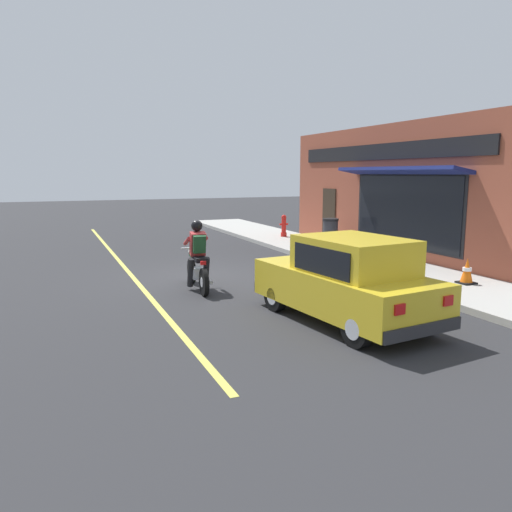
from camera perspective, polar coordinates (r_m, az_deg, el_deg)
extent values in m
plane|color=#2B2B2D|center=(13.05, -5.54, -2.43)|extent=(80.00, 80.00, 0.00)
cube|color=#ADAAA3|center=(17.68, 6.76, 0.91)|extent=(2.60, 22.00, 0.14)
cube|color=#D1C64C|center=(15.57, -15.19, -0.77)|extent=(0.12, 19.80, 0.01)
cube|color=brown|center=(16.88, 14.48, 7.20)|extent=(0.50, 10.89, 4.20)
cube|color=black|center=(15.68, 16.61, 4.94)|extent=(0.04, 4.57, 2.10)
cube|color=black|center=(15.69, 16.65, 4.94)|extent=(0.02, 4.79, 2.20)
cube|color=#2D2319|center=(19.28, 8.33, 4.51)|extent=(0.04, 0.90, 2.10)
cube|color=navy|center=(15.43, 15.86, 9.37)|extent=(0.81, 5.23, 0.24)
cube|color=black|center=(16.72, 13.88, 11.49)|extent=(0.06, 9.25, 0.50)
cylinder|color=black|center=(12.36, -7.38, -1.66)|extent=(0.15, 0.63, 0.62)
cylinder|color=silver|center=(12.36, -7.38, -1.66)|extent=(0.14, 0.23, 0.22)
cylinder|color=black|center=(11.02, -5.96, -2.99)|extent=(0.15, 0.63, 0.62)
cylinder|color=silver|center=(11.02, -5.96, -2.99)|extent=(0.14, 0.23, 0.22)
cube|color=silver|center=(11.63, -6.67, -1.95)|extent=(0.31, 0.42, 0.24)
ellipsoid|color=#196B33|center=(11.80, -6.95, 0.23)|extent=(0.34, 0.54, 0.24)
cube|color=black|center=(11.34, -6.46, -0.34)|extent=(0.30, 0.58, 0.10)
cylinder|color=silver|center=(12.21, -7.32, -0.29)|extent=(0.09, 0.33, 0.68)
cylinder|color=silver|center=(12.05, -7.23, 0.93)|extent=(0.56, 0.08, 0.04)
sphere|color=silver|center=(12.23, -7.38, 0.48)|extent=(0.16, 0.16, 0.16)
cylinder|color=silver|center=(11.30, -5.44, -2.78)|extent=(0.12, 0.55, 0.08)
cube|color=red|center=(10.99, -6.05, -0.80)|extent=(0.12, 0.07, 0.08)
cylinder|color=black|center=(11.52, -7.47, -1.88)|extent=(0.17, 0.36, 0.71)
cylinder|color=black|center=(11.59, -5.73, -1.77)|extent=(0.17, 0.36, 0.71)
cube|color=#B23333|center=(11.46, -6.68, 1.39)|extent=(0.36, 0.35, 0.57)
cylinder|color=#B23333|center=(11.65, -7.89, 1.69)|extent=(0.13, 0.52, 0.26)
cylinder|color=#B23333|center=(11.73, -5.97, 1.78)|extent=(0.13, 0.52, 0.26)
sphere|color=black|center=(11.47, -6.78, 3.45)|extent=(0.26, 0.26, 0.26)
cube|color=#1E4728|center=(11.31, -6.51, 1.38)|extent=(0.30, 0.26, 0.42)
cylinder|color=black|center=(9.80, 2.23, -4.58)|extent=(0.25, 0.62, 0.60)
cylinder|color=silver|center=(9.80, 2.23, -4.58)|extent=(0.24, 0.35, 0.33)
cylinder|color=black|center=(10.61, 8.88, -3.61)|extent=(0.25, 0.62, 0.60)
cylinder|color=silver|center=(10.61, 8.88, -3.61)|extent=(0.24, 0.35, 0.33)
cylinder|color=black|center=(7.93, 11.44, -8.16)|extent=(0.25, 0.62, 0.60)
cylinder|color=silver|center=(7.93, 11.44, -8.16)|extent=(0.24, 0.35, 0.33)
cylinder|color=black|center=(8.91, 18.52, -6.51)|extent=(0.25, 0.62, 0.60)
cylinder|color=silver|center=(8.91, 18.52, -6.51)|extent=(0.24, 0.35, 0.33)
cube|color=gold|center=(9.19, 10.03, -3.75)|extent=(2.06, 3.87, 0.70)
cube|color=gold|center=(8.88, 11.17, -0.03)|extent=(1.65, 2.05, 0.66)
cube|color=black|center=(9.55, 7.77, 0.42)|extent=(1.36, 0.50, 0.51)
cube|color=black|center=(8.43, 7.41, -0.56)|extent=(0.21, 1.51, 0.46)
cube|color=black|center=(9.36, 14.54, 0.21)|extent=(0.21, 1.51, 0.46)
cube|color=silver|center=(10.37, 1.33, -1.42)|extent=(0.24, 0.07, 0.14)
cube|color=red|center=(7.49, 16.10, -5.89)|extent=(0.20, 0.06, 0.16)
cube|color=silver|center=(10.91, 5.92, -0.92)|extent=(0.24, 0.07, 0.14)
cube|color=red|center=(8.23, 21.09, -4.79)|extent=(0.20, 0.06, 0.16)
cube|color=#28282B|center=(10.68, 3.75, -3.14)|extent=(1.61, 0.31, 0.20)
cube|color=#28282B|center=(7.98, 18.40, -7.99)|extent=(1.61, 0.31, 0.20)
cube|color=black|center=(12.59, 22.89, -2.83)|extent=(0.36, 0.36, 0.04)
cone|color=orange|center=(12.54, 22.97, -1.49)|extent=(0.28, 0.28, 0.56)
cylinder|color=white|center=(12.53, 22.98, -1.40)|extent=(0.20, 0.20, 0.08)
cylinder|color=#2D2D33|center=(17.62, 8.48, 2.55)|extent=(0.52, 0.52, 0.90)
cylinder|color=black|center=(17.57, 8.52, 4.13)|extent=(0.56, 0.56, 0.08)
cylinder|color=red|center=(20.26, 3.18, 2.47)|extent=(0.24, 0.24, 0.16)
cylinder|color=red|center=(20.22, 3.19, 3.51)|extent=(0.18, 0.18, 0.58)
sphere|color=red|center=(20.19, 3.20, 4.44)|extent=(0.20, 0.20, 0.20)
cylinder|color=red|center=(20.16, 2.86, 3.64)|extent=(0.10, 0.08, 0.08)
cylinder|color=red|center=(20.27, 3.53, 3.66)|extent=(0.10, 0.08, 0.08)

